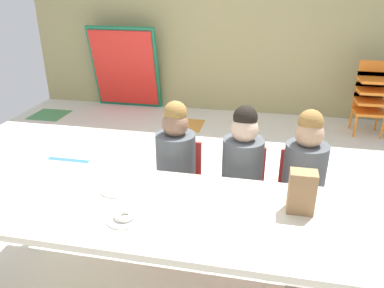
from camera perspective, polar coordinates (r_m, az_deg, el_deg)
ground_plane at (r=2.89m, az=-0.31°, el=-10.47°), size 5.27×5.00×0.02m
back_wall at (r=4.87m, az=6.17°, el=18.96°), size 5.27×0.10×2.43m
craft_table at (r=1.94m, az=-2.00°, el=-10.77°), size 2.18×0.75×0.56m
seated_child_near_camera at (r=2.47m, az=-2.43°, el=-1.75°), size 0.33×0.33×0.92m
seated_child_middle_seat at (r=2.41m, az=7.70°, el=-2.64°), size 0.34×0.34×0.92m
seated_child_far_right at (r=2.42m, az=16.74°, el=-3.37°), size 0.34×0.34×0.92m
kid_chair_orange_stack at (r=4.61m, az=25.54°, el=6.92°), size 0.32×0.30×0.80m
folded_activity_table at (r=5.10m, az=-10.12°, el=11.25°), size 0.90×0.29×1.09m
paper_bag_brown at (r=1.92m, az=16.33°, el=-6.99°), size 0.13×0.09×0.22m
paper_plate_near_edge at (r=1.87m, az=-10.19°, el=-11.05°), size 0.18×0.18×0.01m
paper_plate_center_table at (r=2.11m, az=-11.27°, el=-6.81°), size 0.18×0.18×0.01m
donut_powdered_on_plate at (r=1.86m, az=-10.23°, el=-10.58°), size 0.10×0.10×0.03m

